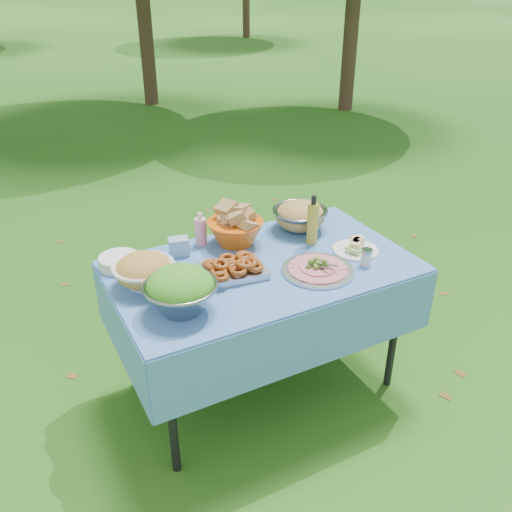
{
  "coord_description": "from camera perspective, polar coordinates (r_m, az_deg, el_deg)",
  "views": [
    {
      "loc": [
        -1.1,
        -2.02,
        2.07
      ],
      "look_at": [
        -0.04,
        0.0,
        0.82
      ],
      "focal_mm": 38.0,
      "sensor_mm": 36.0,
      "label": 1
    }
  ],
  "objects": [
    {
      "name": "pasta_bowl_steel",
      "position": [
        3.0,
        4.65,
        4.29
      ],
      "size": [
        0.32,
        0.32,
        0.16
      ],
      "primitive_type": null,
      "rotation": [
        0.0,
        0.0,
        0.08
      ],
      "color": "gray",
      "rests_on": "picnic_table"
    },
    {
      "name": "oil_bottle",
      "position": [
        2.82,
        5.99,
        3.83
      ],
      "size": [
        0.07,
        0.07,
        0.27
      ],
      "primitive_type": "cylinder",
      "rotation": [
        0.0,
        0.0,
        -0.22
      ],
      "color": "#ABA32E",
      "rests_on": "picnic_table"
    },
    {
      "name": "bread_bowl",
      "position": [
        2.82,
        -2.18,
        3.12
      ],
      "size": [
        0.38,
        0.38,
        0.2
      ],
      "primitive_type": null,
      "rotation": [
        0.0,
        0.0,
        0.37
      ],
      "color": "#DA580D",
      "rests_on": "picnic_table"
    },
    {
      "name": "fried_tray",
      "position": [
        2.56,
        -2.49,
        -1.27
      ],
      "size": [
        0.33,
        0.25,
        0.07
      ],
      "primitive_type": "cube",
      "rotation": [
        0.0,
        0.0,
        -0.12
      ],
      "color": "#B5B5BA",
      "rests_on": "picnic_table"
    },
    {
      "name": "ground",
      "position": [
        3.1,
        0.62,
        -13.31
      ],
      "size": [
        80.0,
        80.0,
        0.0
      ],
      "primitive_type": "plane",
      "color": "#0F3B0A",
      "rests_on": "ground"
    },
    {
      "name": "plate_stack",
      "position": [
        2.71,
        -14.21,
        -0.54
      ],
      "size": [
        0.22,
        0.22,
        0.06
      ],
      "primitive_type": "cylinder",
      "rotation": [
        0.0,
        0.0,
        -0.11
      ],
      "color": "white",
      "rests_on": "picnic_table"
    },
    {
      "name": "cheese_plate",
      "position": [
        2.81,
        10.47,
        1.1
      ],
      "size": [
        0.28,
        0.28,
        0.06
      ],
      "primitive_type": "cylinder",
      "rotation": [
        0.0,
        0.0,
        -0.21
      ],
      "color": "white",
      "rests_on": "picnic_table"
    },
    {
      "name": "charcuterie_platter",
      "position": [
        2.6,
        6.56,
        -0.84
      ],
      "size": [
        0.38,
        0.38,
        0.08
      ],
      "primitive_type": "cylinder",
      "rotation": [
        0.0,
        0.0,
        0.08
      ],
      "color": "#BABBC3",
      "rests_on": "picnic_table"
    },
    {
      "name": "picnic_table",
      "position": [
        2.86,
        0.66,
        -7.63
      ],
      "size": [
        1.46,
        0.86,
        0.76
      ],
      "primitive_type": "cube",
      "color": "#84C6FF",
      "rests_on": "ground"
    },
    {
      "name": "sanitizer_bottle",
      "position": [
        2.83,
        -5.86,
        2.89
      ],
      "size": [
        0.07,
        0.07,
        0.18
      ],
      "primitive_type": "cylinder",
      "rotation": [
        0.0,
        0.0,
        0.14
      ],
      "color": "pink",
      "rests_on": "picnic_table"
    },
    {
      "name": "salad_bowl",
      "position": [
        2.29,
        -7.95,
        -3.56
      ],
      "size": [
        0.39,
        0.39,
        0.2
      ],
      "primitive_type": null,
      "rotation": [
        0.0,
        0.0,
        -0.3
      ],
      "color": "gray",
      "rests_on": "picnic_table"
    },
    {
      "name": "wipes_box",
      "position": [
        2.76,
        -8.13,
        1.0
      ],
      "size": [
        0.11,
        0.09,
        0.09
      ],
      "primitive_type": "cube",
      "rotation": [
        0.0,
        0.0,
        -0.22
      ],
      "color": "#84AEC8",
      "rests_on": "picnic_table"
    },
    {
      "name": "shaker",
      "position": [
        2.69,
        11.54,
        -0.12
      ],
      "size": [
        0.06,
        0.06,
        0.09
      ],
      "primitive_type": "cylinder",
      "rotation": [
        0.0,
        0.0,
        0.15
      ],
      "color": "silver",
      "rests_on": "picnic_table"
    },
    {
      "name": "pasta_bowl_white",
      "position": [
        2.51,
        -11.75,
        -1.46
      ],
      "size": [
        0.31,
        0.31,
        0.16
      ],
      "primitive_type": null,
      "rotation": [
        0.0,
        0.0,
        0.13
      ],
      "color": "white",
      "rests_on": "picnic_table"
    }
  ]
}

